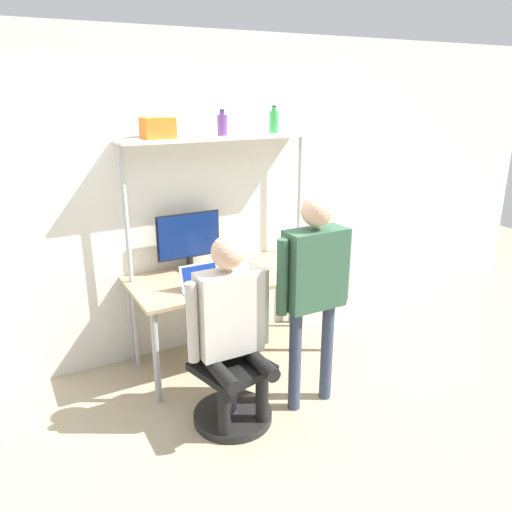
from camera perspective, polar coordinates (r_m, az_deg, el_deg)
name	(u,v)px	position (r m, az deg, el deg)	size (l,w,h in m)	color
ground_plane	(257,378)	(4.21, 0.08, -13.76)	(12.00, 12.00, 0.00)	tan
wall_back	(211,198)	(4.39, -5.17, 6.67)	(8.00, 0.06, 2.70)	silver
desk	(233,282)	(4.21, -2.61, -3.00)	(1.72, 0.78, 0.78)	tan
shelf_unit	(219,171)	(4.17, -4.21, 9.71)	(1.64, 0.30, 1.89)	white
monitor	(189,239)	(4.21, -7.69, 1.94)	(0.55, 0.20, 0.50)	black
laptop	(202,284)	(3.84, -6.21, -3.16)	(0.31, 0.21, 0.20)	#BCBCC1
cell_phone	(231,286)	(3.92, -2.88, -3.44)	(0.07, 0.15, 0.01)	black
office_chair	(229,384)	(3.64, -3.15, -14.39)	(0.56, 0.56, 0.90)	black
person_seated	(231,318)	(3.35, -2.84, -7.06)	(0.61, 0.47, 1.36)	black
person_standing	(314,277)	(3.48, 6.68, -2.41)	(0.60, 0.21, 1.59)	#38425B
bottle_purple	(222,125)	(4.15, -3.87, 14.76)	(0.08, 0.08, 0.21)	#593372
bottle_green	(274,121)	(4.37, 2.06, 15.11)	(0.08, 0.08, 0.23)	#2D8C3F
storage_box	(158,128)	(3.95, -11.15, 14.15)	(0.24, 0.19, 0.16)	#D1661E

